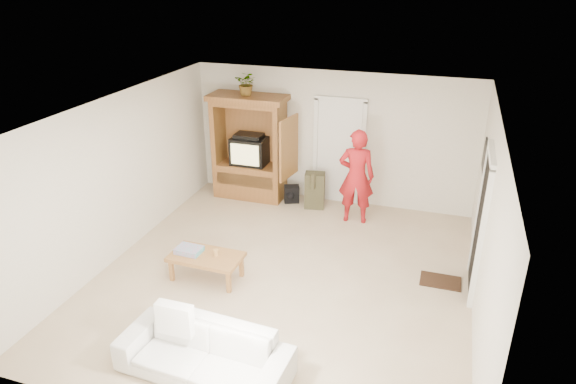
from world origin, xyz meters
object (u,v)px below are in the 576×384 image
armoire (251,154)px  sofa (204,353)px  man (356,176)px  coffee_table (206,258)px

armoire → sofa: 5.09m
man → sofa: man is taller
sofa → coffee_table: (-0.87, 1.81, 0.06)m
man → coffee_table: size_ratio=1.62×
armoire → sofa: (1.35, -4.87, -0.61)m
sofa → coffee_table: sofa is taller
armoire → coffee_table: bearing=-81.0°
armoire → man: 2.28m
man → coffee_table: man is taller
sofa → coffee_table: bearing=119.4°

